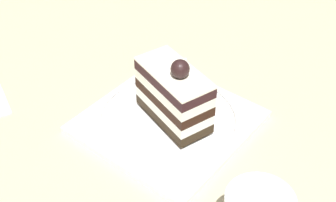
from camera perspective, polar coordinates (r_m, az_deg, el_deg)
name	(u,v)px	position (r m, az deg, el deg)	size (l,w,h in m)	color
ground_plane	(189,121)	(0.73, 2.60, -2.54)	(2.40, 2.40, 0.00)	#B9AE8A
dessert_plate	(168,120)	(0.72, 0.00, -2.37)	(0.28, 0.28, 0.02)	white
cake_slice	(174,94)	(0.68, 0.74, 0.85)	(0.11, 0.14, 0.11)	black
fork	(188,81)	(0.78, 2.51, 2.46)	(0.11, 0.07, 0.00)	silver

